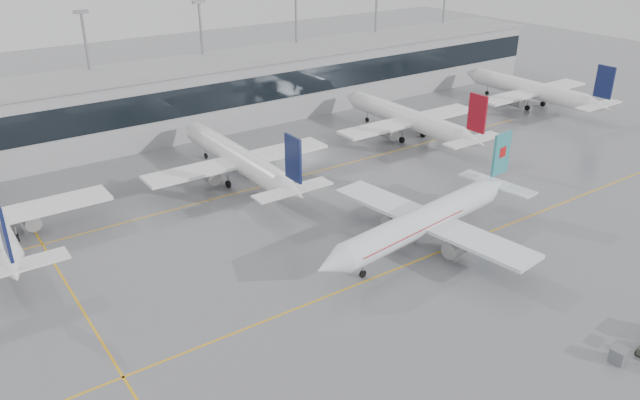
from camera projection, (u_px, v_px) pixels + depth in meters
ground at (380, 275)px, 71.54m from camera, size 320.00×320.00×0.00m
taxi_line_main at (380, 275)px, 71.54m from camera, size 120.00×0.25×0.01m
taxi_line_north at (252, 189)px, 93.83m from camera, size 120.00×0.25×0.01m
taxi_line_cross at (76, 300)px, 67.09m from camera, size 0.25×60.00×0.01m
terminal at (165, 102)px, 115.08m from camera, size 180.00×15.00×12.00m
terminal_glass at (181, 103)px, 108.84m from camera, size 180.00×0.20×5.00m
terminal_roof at (161, 68)px, 112.47m from camera, size 182.00×16.00×0.40m
light_masts at (148, 56)px, 116.44m from camera, size 156.40×1.00×22.60m
air_canada_jet at (428, 219)px, 76.72m from camera, size 36.08×28.93×11.28m
parked_jet_c at (239, 159)px, 95.01m from camera, size 29.64×36.96×11.72m
parked_jet_d at (409, 119)px, 113.21m from camera, size 29.64×36.96×11.72m
parked_jet_e at (533, 90)px, 131.41m from camera, size 29.64×36.96×11.72m
gse_unit at (619, 355)px, 57.58m from camera, size 1.55×1.46×1.44m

